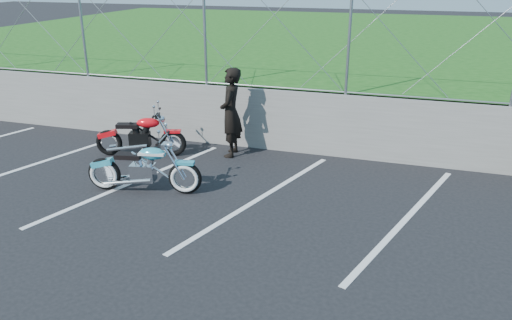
% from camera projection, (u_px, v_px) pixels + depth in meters
% --- Properties ---
extents(ground, '(90.00, 90.00, 0.00)m').
position_uv_depth(ground, '(241.00, 225.00, 7.59)').
color(ground, black).
rests_on(ground, ground).
extents(retaining_wall, '(30.00, 0.22, 1.30)m').
position_uv_depth(retaining_wall, '(296.00, 121.00, 10.47)').
color(retaining_wall, slate).
rests_on(retaining_wall, ground).
extents(grass_field, '(30.00, 20.00, 1.30)m').
position_uv_depth(grass_field, '(356.00, 51.00, 19.36)').
color(grass_field, '#1B4E14').
rests_on(grass_field, ground).
extents(chain_link_fence, '(28.00, 0.03, 2.00)m').
position_uv_depth(chain_link_fence, '(298.00, 42.00, 9.88)').
color(chain_link_fence, gray).
rests_on(chain_link_fence, retaining_wall).
extents(parking_lines, '(18.29, 4.31, 0.01)m').
position_uv_depth(parking_lines, '(331.00, 208.00, 8.13)').
color(parking_lines, silver).
rests_on(parking_lines, ground).
extents(cruiser_turquoise, '(2.02, 0.64, 1.01)m').
position_uv_depth(cruiser_turquoise, '(145.00, 170.00, 8.59)').
color(cruiser_turquoise, black).
rests_on(cruiser_turquoise, ground).
extents(naked_orange, '(1.84, 0.72, 0.94)m').
position_uv_depth(naked_orange, '(142.00, 137.00, 10.28)').
color(naked_orange, black).
rests_on(naked_orange, ground).
extents(person_standing, '(0.53, 0.73, 1.83)m').
position_uv_depth(person_standing, '(231.00, 113.00, 10.12)').
color(person_standing, black).
rests_on(person_standing, ground).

